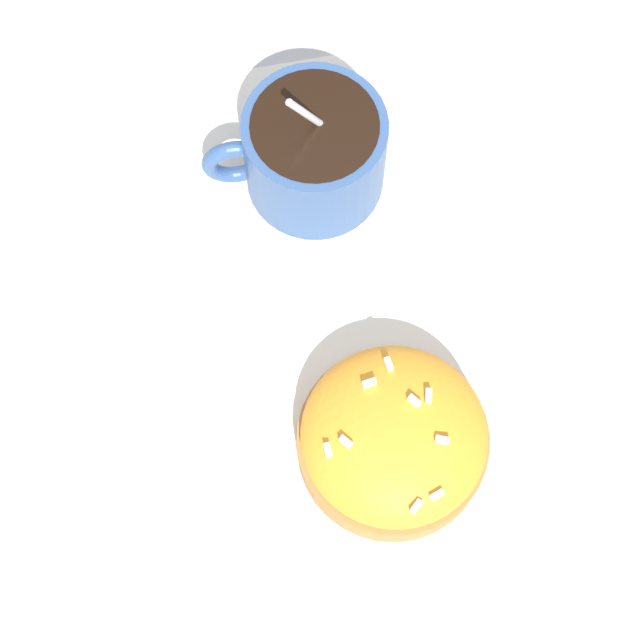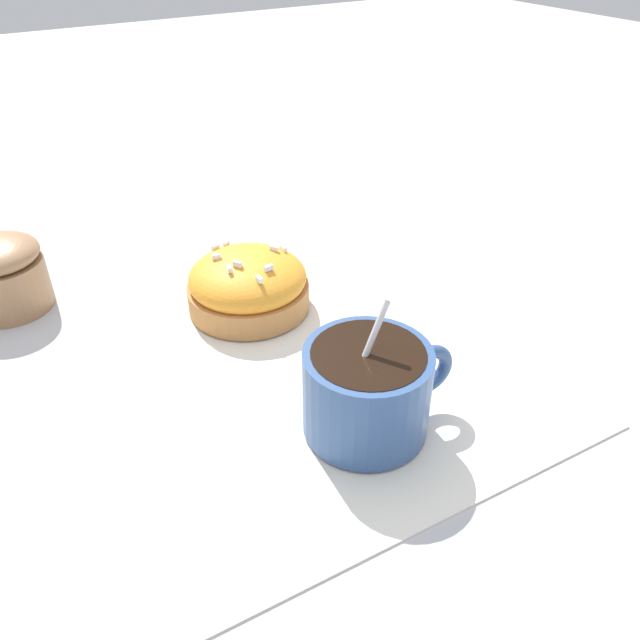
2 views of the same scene
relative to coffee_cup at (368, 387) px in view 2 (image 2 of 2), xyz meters
The scene contains 5 objects.
ground_plane 0.09m from the coffee_cup, ahead, with size 3.00×3.00×0.00m, color #B2B2B7.
paper_napkin 0.09m from the coffee_cup, ahead, with size 0.35×0.32×0.00m.
coffee_cup is the anchor object (origin of this frame).
frosted_pastry 0.17m from the coffee_cup, ahead, with size 0.10×0.10×0.05m.
sugar_bowl 0.33m from the coffee_cup, 31.98° to the left, with size 0.07×0.07×0.06m.
Camera 2 is at (-0.32, 0.19, 0.29)m, focal length 35.00 mm.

